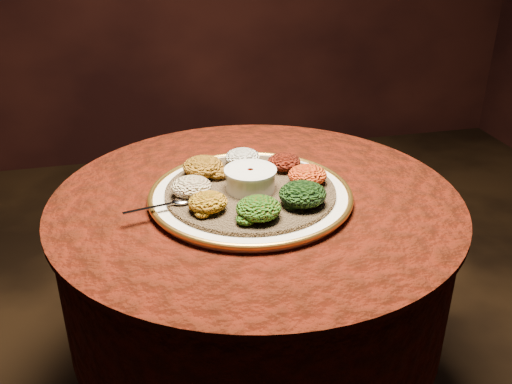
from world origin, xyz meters
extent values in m
cylinder|color=black|center=(0.00, 0.00, 0.34)|extent=(0.12, 0.12, 0.68)
cylinder|color=black|center=(0.00, 0.00, 0.70)|extent=(0.80, 0.80, 0.04)
cylinder|color=#3B0D05|center=(0.00, 0.00, 0.56)|extent=(0.93, 0.93, 0.34)
cylinder|color=#3B0D05|center=(0.00, 0.00, 0.73)|extent=(0.96, 0.96, 0.01)
cylinder|color=silver|center=(-0.02, -0.01, 0.74)|extent=(0.59, 0.59, 0.02)
torus|color=gold|center=(-0.02, -0.01, 0.75)|extent=(0.47, 0.47, 0.01)
cylinder|color=brown|center=(-0.02, -0.01, 0.76)|extent=(0.50, 0.50, 0.01)
cylinder|color=silver|center=(-0.02, -0.01, 0.79)|extent=(0.11, 0.11, 0.05)
cylinder|color=silver|center=(-0.02, -0.01, 0.81)|extent=(0.12, 0.12, 0.01)
cylinder|color=#680905|center=(-0.02, -0.01, 0.80)|extent=(0.09, 0.09, 0.01)
ellipsoid|color=silver|center=(-0.18, -0.05, 0.77)|extent=(0.04, 0.03, 0.01)
cube|color=silver|center=(-0.25, -0.06, 0.77)|extent=(0.12, 0.03, 0.00)
ellipsoid|color=silver|center=(-0.01, 0.12, 0.78)|extent=(0.09, 0.08, 0.04)
ellipsoid|color=black|center=(0.09, 0.07, 0.78)|extent=(0.08, 0.08, 0.04)
ellipsoid|color=orange|center=(0.12, -0.02, 0.78)|extent=(0.09, 0.09, 0.04)
ellipsoid|color=black|center=(0.08, -0.11, 0.79)|extent=(0.10, 0.10, 0.05)
ellipsoid|color=maroon|center=(-0.03, -0.15, 0.78)|extent=(0.10, 0.09, 0.05)
ellipsoid|color=#B96C10|center=(-0.13, -0.09, 0.78)|extent=(0.08, 0.08, 0.04)
ellipsoid|color=maroon|center=(-0.15, -0.02, 0.78)|extent=(0.09, 0.09, 0.04)
ellipsoid|color=#935611|center=(-0.11, 0.08, 0.79)|extent=(0.10, 0.09, 0.05)
camera|label=1|loc=(-0.27, -1.15, 1.35)|focal=40.00mm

